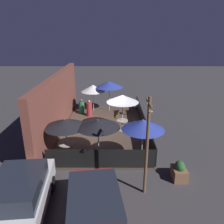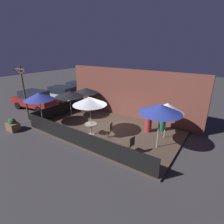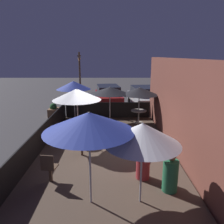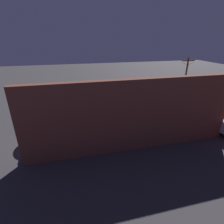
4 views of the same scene
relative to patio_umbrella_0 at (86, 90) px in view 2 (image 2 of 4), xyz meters
The scene contains 22 objects.
ground_plane 4.33m from the patio_umbrella_0, 27.18° to the right, with size 60.00×60.00×0.00m, color #383538.
patio_deck 4.30m from the patio_umbrella_0, 27.18° to the right, with size 9.16×5.31×0.12m.
building_wall 3.62m from the patio_umbrella_0, 17.97° to the left, with size 10.76×0.36×3.73m.
fence_front 5.73m from the patio_umbrella_0, 51.82° to the right, with size 8.96×0.05×0.95m.
fence_side_left 2.47m from the patio_umbrella_0, 121.72° to the right, with size 0.05×5.11×0.95m.
patio_umbrella_0 is the anchor object (origin of this frame).
patio_umbrella_1 4.27m from the patio_umbrella_0, 43.98° to the right, with size 2.00×2.00×2.40m.
patio_umbrella_2 3.80m from the patio_umbrella_0, 100.77° to the right, with size 1.98×1.98×2.28m.
patio_umbrella_3 6.97m from the patio_umbrella_0, ahead, with size 1.89×1.89×2.16m.
patio_umbrella_4 7.27m from the patio_umbrella_0, 16.57° to the right, with size 2.20×2.20×2.44m.
patio_umbrella_5 1.63m from the patio_umbrella_0, 93.78° to the right, with size 2.15×2.15×2.03m.
dining_table_0 1.25m from the patio_umbrella_0, 45.00° to the left, with size 0.88×0.88×0.72m.
dining_table_1 4.44m from the patio_umbrella_0, 43.98° to the right, with size 0.73×0.73×0.72m.
patio_chair_0 7.04m from the patio_umbrella_0, 29.30° to the right, with size 0.45×0.45×0.94m.
patio_chair_1 5.15m from the patio_umbrella_0, 32.13° to the right, with size 0.49×0.49×0.95m.
patron_0 6.58m from the patio_umbrella_0, ahead, with size 0.44×0.44×1.15m.
patron_1 5.95m from the patio_umbrella_0, ahead, with size 0.55×0.55×1.26m.
planter_box 5.76m from the patio_umbrella_0, 108.25° to the right, with size 0.84×0.59×0.87m.
light_post 4.49m from the patio_umbrella_0, 126.06° to the right, with size 1.10×0.12×4.04m.
parked_car_0 5.03m from the patio_umbrella_0, 158.69° to the right, with size 4.31×2.26×1.62m.
parked_car_1 4.14m from the patio_umbrella_0, 168.20° to the left, with size 4.29×2.08×1.62m.
parked_car_2 5.48m from the patio_umbrella_0, 140.49° to the left, with size 4.73×2.30×1.62m.
Camera 2 is at (6.18, -8.45, 5.17)m, focal length 28.00 mm.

